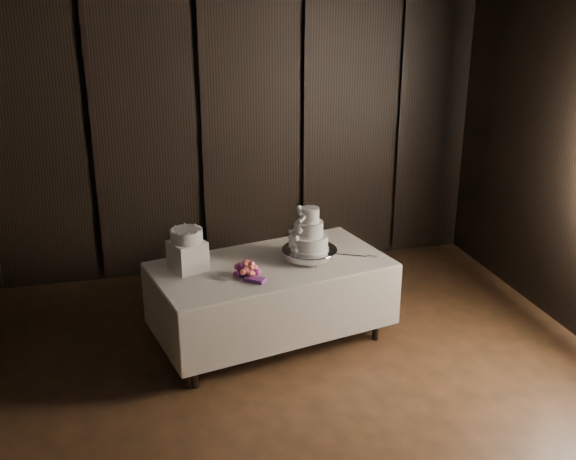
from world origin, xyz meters
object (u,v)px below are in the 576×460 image
(small_cake, at_px, (187,235))
(wedding_cake, at_px, (307,234))
(cake_stand, at_px, (310,254))
(bouquet, at_px, (246,270))
(display_table, at_px, (271,300))
(box_pedestal, at_px, (188,256))

(small_cake, bearing_deg, wedding_cake, -2.49)
(cake_stand, xyz_separation_m, bouquet, (-0.60, -0.22, 0.01))
(display_table, relative_size, bouquet, 5.88)
(display_table, distance_m, small_cake, 0.95)
(cake_stand, xyz_separation_m, box_pedestal, (-1.04, 0.03, 0.08))
(display_table, xyz_separation_m, small_cake, (-0.70, 0.05, 0.65))
(wedding_cake, bearing_deg, display_table, 171.07)
(bouquet, height_order, box_pedestal, box_pedestal)
(small_cake, bearing_deg, cake_stand, -1.56)
(bouquet, distance_m, box_pedestal, 0.51)
(wedding_cake, relative_size, bouquet, 1.02)
(wedding_cake, distance_m, box_pedestal, 1.02)
(box_pedestal, distance_m, small_cake, 0.18)
(cake_stand, height_order, small_cake, small_cake)
(display_table, distance_m, box_pedestal, 0.84)
(bouquet, relative_size, box_pedestal, 1.42)
(cake_stand, xyz_separation_m, small_cake, (-1.04, 0.03, 0.26))
(display_table, distance_m, wedding_cake, 0.66)
(bouquet, bearing_deg, cake_stand, 20.31)
(box_pedestal, relative_size, small_cake, 0.98)
(cake_stand, bearing_deg, bouquet, -159.69)
(wedding_cake, height_order, box_pedestal, wedding_cake)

